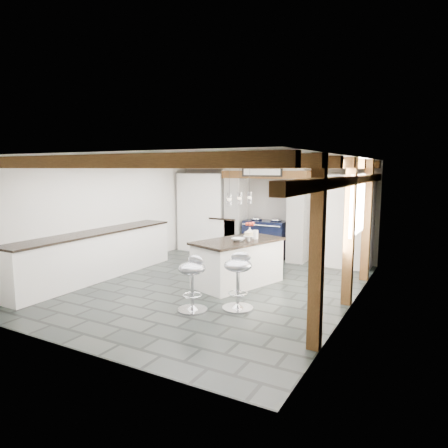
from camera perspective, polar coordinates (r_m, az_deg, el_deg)
The scene contains 6 objects.
ground at distance 7.39m, azimuth -2.20°, elevation -8.80°, with size 6.00×6.00×0.00m, color black.
room_shell at distance 8.68m, azimuth -0.88°, elevation 0.89°, with size 6.00×6.03×6.00m.
range_cooker at distance 9.62m, azimuth 6.01°, elevation -2.07°, with size 1.00×0.63×0.99m.
kitchen_island at distance 7.38m, azimuth 2.04°, elevation -5.40°, with size 1.37×1.88×1.11m.
bar_stool_near at distance 6.07m, azimuth 2.00°, elevation -7.21°, with size 0.56×0.56×0.87m.
bar_stool_far at distance 6.02m, azimuth -4.51°, elevation -7.58°, with size 0.46×0.46×0.84m.
Camera 1 is at (3.65, -6.07, 2.12)m, focal length 32.00 mm.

